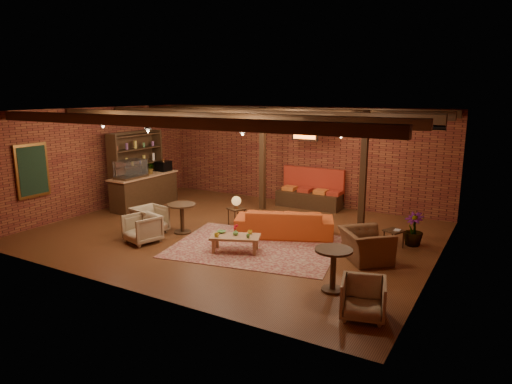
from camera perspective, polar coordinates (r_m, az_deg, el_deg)
The scene contains 29 objects.
floor at distance 12.15m, azimuth -2.73°, elevation -5.15°, with size 10.00×10.00×0.00m, color #402010.
ceiling at distance 11.59m, azimuth -2.89°, elevation 10.11°, with size 10.00×8.00×0.02m, color black.
wall_back at distance 15.24m, azimuth 5.38°, elevation 4.58°, with size 10.00×0.02×3.20m, color maroon.
wall_front at distance 8.75m, azimuth -17.13°, elevation -1.77°, with size 10.00×0.02×3.20m, color maroon.
wall_left at distance 15.04m, azimuth -19.08°, elevation 3.85°, with size 0.02×8.00×3.20m, color maroon.
wall_right at distance 10.03m, azimuth 21.98°, elevation -0.36°, with size 0.02×8.00×3.20m, color maroon.
ceiling_beams at distance 11.60m, azimuth -2.89°, elevation 9.52°, with size 9.80×6.40×0.22m, color black, non-canonical shape.
ceiling_pipe at distance 12.98m, azimuth 1.00°, elevation 8.82°, with size 0.12×0.12×9.60m, color black.
post_left at distance 14.27m, azimuth 0.82°, elevation 4.10°, with size 0.16×0.16×3.20m, color black.
post_right at distance 12.41m, azimuth 13.29°, elevation 2.51°, with size 0.16×0.16×3.20m, color black.
service_counter at distance 15.20m, azimuth -13.80°, elevation 1.20°, with size 0.80×2.50×1.60m, color black, non-canonical shape.
plant_counter at distance 15.21m, azimuth -13.09°, elevation 2.84°, with size 0.35×0.39×0.30m, color #337F33.
shelving_hutch at distance 15.48m, azimuth -14.70°, elevation 2.85°, with size 0.52×2.00×2.40m, color black, non-canonical shape.
chalkboard_menu at distance 13.61m, azimuth -26.16°, elevation 2.42°, with size 0.08×0.96×1.46m, color black.
banquette at distance 14.79m, azimuth 6.68°, elevation -0.02°, with size 2.10×0.70×1.00m, color #A92D1C, non-canonical shape.
service_sign at distance 14.10m, azimuth 6.13°, elevation 7.00°, with size 0.86×0.06×0.30m, color orange.
ceiling_spotlights at distance 11.61m, azimuth -2.87°, elevation 8.44°, with size 6.40×4.40×0.28m, color black, non-canonical shape.
rug at distance 11.10m, azimuth -0.12°, elevation -6.81°, with size 3.86×2.95×0.01m, color maroon.
sofa at distance 11.81m, azimuth 3.57°, elevation -3.83°, with size 2.49×0.97×0.73m, color #B74519.
coffee_table at distance 10.67m, azimuth -2.66°, elevation -5.69°, with size 1.27×0.96×0.64m.
side_table_lamp at distance 12.67m, azimuth -2.47°, elevation -1.41°, with size 0.52×0.52×0.84m.
round_table_left at distance 12.17m, azimuth -9.24°, elevation -2.64°, with size 0.76×0.76×0.79m.
armchair_a at distance 12.35m, azimuth -13.14°, elevation -3.26°, with size 0.77×0.72×0.79m, color beige.
armchair_b at distance 11.65m, azimuth -14.03°, elevation -4.29°, with size 0.75×0.71×0.78m, color beige.
armchair_right at distance 10.35m, azimuth 13.59°, elevation -5.90°, with size 1.08×0.70×0.94m, color brown.
side_table_book at distance 11.39m, azimuth 16.87°, elevation -4.73°, with size 0.53×0.53×0.46m.
round_table_right at distance 8.69m, azimuth 9.65°, elevation -8.74°, with size 0.71×0.71×0.83m.
armchair_far at distance 7.89m, azimuth 13.26°, elevation -12.59°, with size 0.72×0.67×0.74m, color beige.
plant_tall at distance 11.50m, azimuth 19.38°, elevation -0.48°, with size 1.38×1.38×2.47m, color #4C7F4C.
Camera 1 is at (6.29, -9.73, 3.66)m, focal length 32.00 mm.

